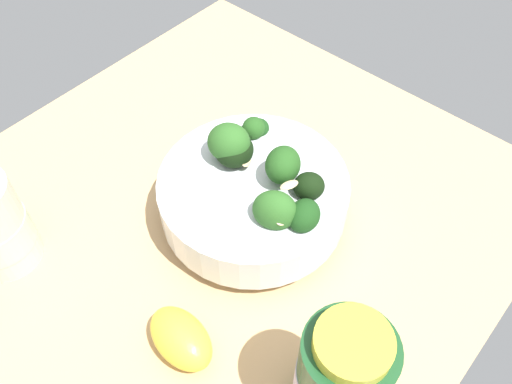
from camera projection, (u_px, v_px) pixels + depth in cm
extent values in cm
cube|color=tan|center=(232.00, 211.00, 61.39)|extent=(57.87, 57.87, 3.52)
cylinder|color=white|center=(256.00, 211.00, 58.25)|extent=(10.71, 10.71, 1.54)
cylinder|color=white|center=(256.00, 193.00, 55.85)|extent=(19.47, 19.47, 4.63)
cylinder|color=silver|center=(256.00, 181.00, 54.35)|extent=(16.40, 16.40, 0.80)
cylinder|color=#2F662B|center=(282.00, 177.00, 53.74)|extent=(1.89, 1.93, 1.76)
ellipsoid|color=#23511C|center=(283.00, 165.00, 52.27)|extent=(5.35, 6.01, 4.94)
cylinder|color=#4A8F3C|center=(229.00, 154.00, 55.44)|extent=(1.97, 1.96, 0.96)
ellipsoid|color=#2D6023|center=(229.00, 142.00, 54.11)|extent=(5.67, 4.53, 4.98)
cylinder|color=#3C7A32|center=(303.00, 226.00, 51.47)|extent=(1.67, 1.57, 1.62)
ellipsoid|color=#194216|center=(304.00, 216.00, 50.19)|extent=(4.05, 4.43, 3.39)
cylinder|color=#589D47|center=(232.00, 160.00, 56.00)|extent=(1.99, 1.94, 1.61)
ellipsoid|color=black|center=(231.00, 148.00, 54.67)|extent=(5.29, 5.73, 5.05)
cylinder|color=#3C7A32|center=(308.00, 197.00, 53.48)|extent=(1.72, 1.58, 1.75)
ellipsoid|color=black|center=(309.00, 186.00, 52.14)|extent=(4.23, 4.47, 3.21)
cylinder|color=#4A8F3C|center=(254.00, 138.00, 58.69)|extent=(1.30, 1.37, 1.44)
ellipsoid|color=#23511C|center=(254.00, 128.00, 57.49)|extent=(3.61, 3.66, 2.41)
cylinder|color=#4A8F3C|center=(274.00, 222.00, 51.68)|extent=(1.53, 1.51, 1.55)
ellipsoid|color=#2D6023|center=(275.00, 210.00, 50.17)|extent=(6.03, 5.20, 5.30)
cylinder|color=#589D47|center=(258.00, 136.00, 59.22)|extent=(1.35, 1.42, 1.18)
ellipsoid|color=#194216|center=(258.00, 128.00, 58.27)|extent=(3.20, 2.88, 2.89)
ellipsoid|color=#DBBC84|center=(263.00, 199.00, 49.95)|extent=(1.99, 1.96, 1.01)
ellipsoid|color=#DBBC84|center=(283.00, 219.00, 49.30)|extent=(1.07, 1.91, 1.03)
ellipsoid|color=#DBBC84|center=(291.00, 183.00, 49.88)|extent=(1.71, 2.07, 0.56)
ellipsoid|color=#DBBC84|center=(246.00, 162.00, 54.31)|extent=(1.63, 1.96, 1.15)
ellipsoid|color=yellow|center=(181.00, 338.00, 48.05)|extent=(7.54, 5.20, 3.63)
cylinder|color=#194723|center=(340.00, 381.00, 41.16)|extent=(6.98, 6.98, 12.61)
cylinder|color=gold|center=(353.00, 344.00, 35.72)|extent=(5.48, 5.48, 1.33)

